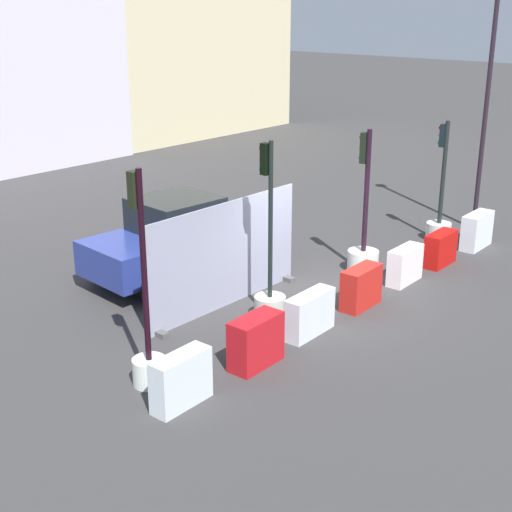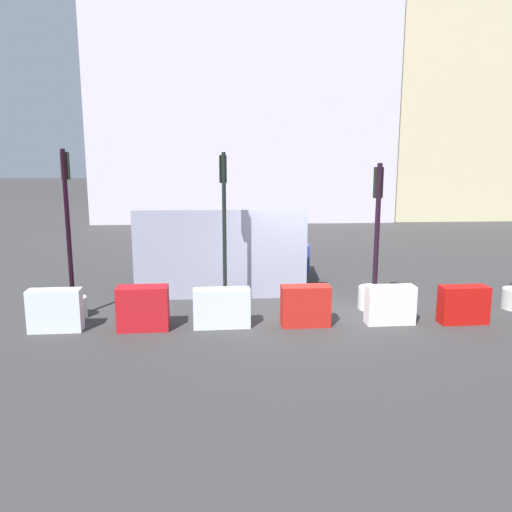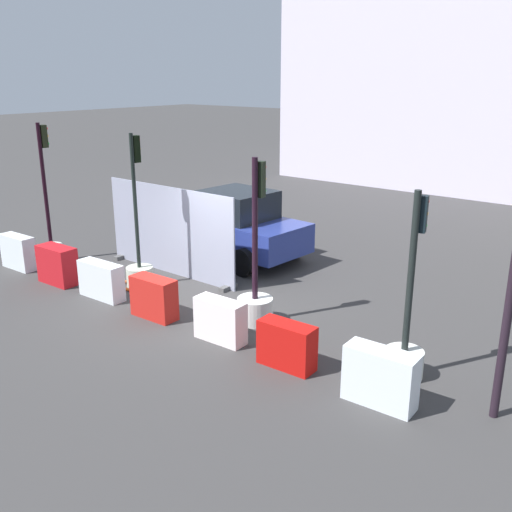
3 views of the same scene
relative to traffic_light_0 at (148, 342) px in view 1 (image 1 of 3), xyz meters
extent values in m
plane|color=#363535|center=(4.98, -0.06, -0.76)|extent=(120.00, 120.00, 0.00)
cylinder|color=silver|center=(0.00, -0.01, -0.53)|extent=(0.56, 0.56, 0.45)
cylinder|color=black|center=(0.00, -0.01, 1.27)|extent=(0.10, 0.10, 3.16)
cube|color=black|center=(-0.01, 0.12, 2.50)|extent=(0.15, 0.16, 0.57)
sphere|color=red|center=(-0.01, 0.21, 2.69)|extent=(0.09, 0.09, 0.09)
sphere|color=orange|center=(-0.01, 0.21, 2.50)|extent=(0.09, 0.09, 0.09)
sphere|color=green|center=(-0.01, 0.21, 2.31)|extent=(0.09, 0.09, 0.09)
cylinder|color=#B2B9A6|center=(3.29, 0.20, -0.53)|extent=(0.62, 0.62, 0.46)
cylinder|color=black|center=(3.29, 0.20, 1.24)|extent=(0.09, 0.09, 3.08)
cube|color=black|center=(3.27, 0.32, 2.42)|extent=(0.16, 0.17, 0.59)
sphere|color=red|center=(3.26, 0.41, 2.62)|extent=(0.09, 0.09, 0.09)
sphere|color=orange|center=(3.26, 0.41, 2.42)|extent=(0.09, 0.09, 0.09)
sphere|color=green|center=(3.26, 0.41, 2.22)|extent=(0.09, 0.09, 0.09)
torus|color=orange|center=(3.29, 0.20, -0.72)|extent=(0.91, 0.91, 0.06)
cylinder|color=silver|center=(6.69, 0.26, -0.50)|extent=(0.72, 0.72, 0.51)
cylinder|color=black|center=(6.69, 0.26, 1.15)|extent=(0.11, 0.11, 2.80)
cube|color=black|center=(6.71, 0.39, 2.11)|extent=(0.19, 0.17, 0.68)
sphere|color=red|center=(6.72, 0.48, 2.34)|extent=(0.11, 0.11, 0.11)
sphere|color=orange|center=(6.72, 0.48, 2.11)|extent=(0.11, 0.11, 0.11)
sphere|color=green|center=(6.72, 0.48, 1.89)|extent=(0.11, 0.11, 0.11)
cylinder|color=beige|center=(9.97, 0.07, -0.53)|extent=(0.65, 0.65, 0.46)
cylinder|color=black|center=(9.97, 0.07, 1.03)|extent=(0.11, 0.11, 2.65)
cube|color=black|center=(9.99, 0.20, 1.97)|extent=(0.20, 0.17, 0.57)
sphere|color=red|center=(10.01, 0.28, 2.16)|extent=(0.11, 0.11, 0.11)
sphere|color=orange|center=(10.01, 0.28, 1.97)|extent=(0.11, 0.11, 0.11)
sphere|color=green|center=(10.01, 0.28, 1.78)|extent=(0.11, 0.11, 0.11)
cube|color=silver|center=(-0.11, -0.89, -0.33)|extent=(1.06, 0.40, 0.86)
cube|color=red|center=(1.63, -0.89, -0.31)|extent=(1.04, 0.49, 0.90)
cube|color=silver|center=(3.22, -0.83, -0.35)|extent=(1.17, 0.40, 0.82)
cube|color=red|center=(4.94, -0.84, -0.33)|extent=(1.01, 0.44, 0.85)
cube|color=white|center=(6.73, -0.81, -0.35)|extent=(1.02, 0.40, 0.81)
cube|color=red|center=(8.28, -0.86, -0.36)|extent=(1.01, 0.43, 0.80)
cube|color=silver|center=(10.05, -0.93, -0.31)|extent=(1.11, 0.44, 0.89)
cube|color=navy|center=(3.59, 3.30, -0.03)|extent=(4.11, 2.08, 0.76)
cube|color=black|center=(3.69, 3.29, 0.71)|extent=(1.83, 1.71, 0.73)
cylinder|color=black|center=(2.29, 2.43, -0.41)|extent=(0.71, 0.33, 0.70)
cylinder|color=black|center=(2.42, 4.34, -0.41)|extent=(0.71, 0.33, 0.70)
cylinder|color=black|center=(4.75, 2.25, -0.41)|extent=(0.71, 0.33, 0.70)
cylinder|color=black|center=(4.89, 4.16, -0.41)|extent=(0.71, 0.33, 0.70)
cube|color=beige|center=(15.91, 18.99, 4.73)|extent=(12.43, 8.25, 10.97)
cylinder|color=black|center=(11.52, -0.19, 2.45)|extent=(0.12, 0.12, 6.41)
cube|color=#8F94AA|center=(3.19, 1.29, 0.34)|extent=(4.20, 0.04, 2.19)
cube|color=#4C4C4C|center=(1.30, 1.29, -0.71)|extent=(0.16, 0.50, 0.10)
cube|color=#4C4C4C|center=(5.08, 1.29, -0.71)|extent=(0.16, 0.50, 0.10)
camera|label=1|loc=(-6.75, -8.26, 5.21)|focal=50.86mm
camera|label=2|loc=(3.31, -11.26, 2.82)|focal=37.16mm
camera|label=3|loc=(13.36, -8.08, 4.02)|focal=40.51mm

